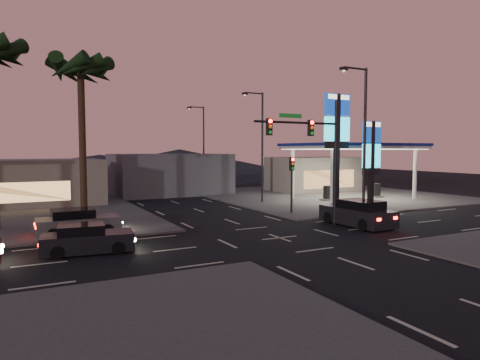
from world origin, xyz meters
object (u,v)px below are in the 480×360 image
traffic_signal_mast (314,144)px  suv_station (358,214)px  pylon_sign_tall (337,129)px  car_lane_b_front (78,223)px  gas_station (354,147)px  car_lane_a_front (86,240)px  pylon_sign_short (371,152)px

traffic_signal_mast → suv_station: 5.33m
pylon_sign_tall → car_lane_b_front: size_ratio=1.93×
gas_station → car_lane_a_front: (-25.94, -10.79, -4.44)m
traffic_signal_mast → car_lane_b_front: traffic_signal_mast is taller
pylon_sign_tall → car_lane_a_front: 19.79m
gas_station → traffic_signal_mast: bearing=-140.7°
pylon_sign_short → pylon_sign_tall: bearing=158.2°
pylon_sign_short → car_lane_a_front: bearing=-171.1°
gas_station → pylon_sign_short: bearing=-123.7°
car_lane_a_front → gas_station: bearing=22.6°
gas_station → pylon_sign_tall: bearing=-139.1°
pylon_sign_short → suv_station: 6.92m
pylon_sign_tall → suv_station: bearing=-113.7°
gas_station → car_lane_b_front: gas_station is taller
pylon_sign_short → traffic_signal_mast: bearing=-160.9°
traffic_signal_mast → suv_station: bearing=-20.6°
suv_station → pylon_sign_short: bearing=38.2°
traffic_signal_mast → car_lane_b_front: size_ratio=1.72×
traffic_signal_mast → car_lane_b_front: (-13.57, 3.92, -4.53)m
traffic_signal_mast → car_lane_b_front: bearing=163.9°
traffic_signal_mast → pylon_sign_tall: bearing=36.5°
pylon_sign_tall → pylon_sign_short: size_ratio=1.29×
car_lane_b_front → pylon_sign_tall: bearing=-1.3°
pylon_sign_short → car_lane_b_front: bearing=176.1°
gas_station → pylon_sign_short: size_ratio=1.74×
gas_station → car_lane_a_front: gas_station is taller
pylon_sign_tall → car_lane_b_front: 19.18m
car_lane_a_front → suv_station: size_ratio=0.86×
pylon_sign_tall → pylon_sign_short: bearing=-21.8°
gas_station → pylon_sign_short: pylon_sign_short is taller
pylon_sign_short → traffic_signal_mast: 7.69m
car_lane_b_front → pylon_sign_short: bearing=-3.9°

